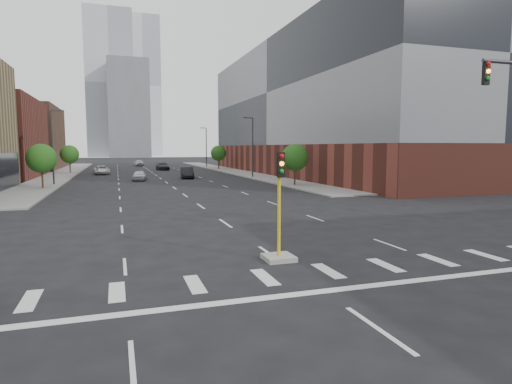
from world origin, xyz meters
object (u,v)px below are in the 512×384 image
car_far_left (102,170)px  car_distant (139,163)px  car_mid_right (187,173)px  median_traffic_signal (279,237)px  car_deep_right (163,166)px  car_near_left (139,175)px

car_far_left → car_distant: bearing=71.0°
car_mid_right → car_far_left: (-12.45, 13.89, -0.11)m
median_traffic_signal → car_deep_right: median_traffic_signal is taller
car_distant → car_mid_right: bearing=-91.7°
car_near_left → car_mid_right: 7.36m
car_near_left → car_distant: 48.03m
car_mid_right → car_deep_right: size_ratio=0.94×
median_traffic_signal → car_far_left: (-8.65, 61.83, -0.24)m
car_deep_right → car_distant: size_ratio=1.14×
car_near_left → car_deep_right: car_deep_right is taller
car_distant → median_traffic_signal: bearing=-96.9°
median_traffic_signal → car_near_left: size_ratio=1.05×
car_near_left → car_mid_right: bearing=25.8°
car_near_left → car_deep_right: bearing=85.3°
car_near_left → car_far_left: 17.09m
car_near_left → car_deep_right: (5.95, 27.39, 0.07)m
car_near_left → car_distant: car_distant is taller
car_deep_right → car_distant: bearing=97.3°
median_traffic_signal → car_mid_right: median_traffic_signal is taller
median_traffic_signal → car_distant: (-0.85, 93.61, -0.16)m
car_far_left → car_deep_right: bearing=39.2°
car_mid_right → car_near_left: bearing=-156.6°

